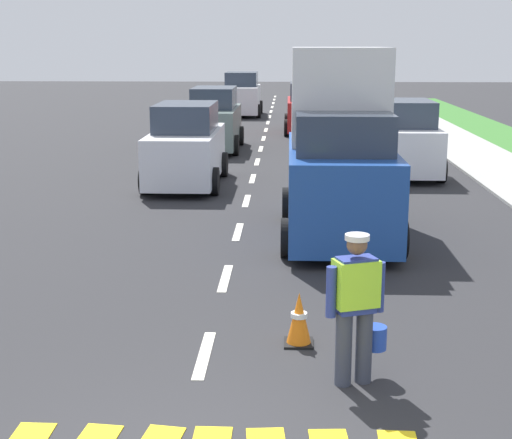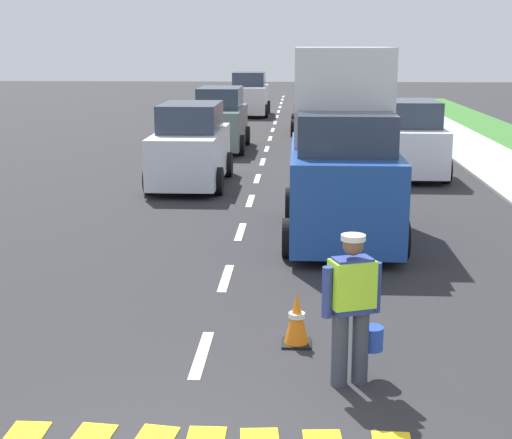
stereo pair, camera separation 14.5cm
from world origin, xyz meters
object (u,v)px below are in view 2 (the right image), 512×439
at_px(delivery_truck, 342,152).
at_px(car_oncoming_third, 249,95).
at_px(car_oncoming_lead, 191,147).
at_px(car_parked_far, 407,141).
at_px(road_worker, 353,302).
at_px(car_oncoming_second, 220,121).
at_px(traffic_cone_near, 297,319).
at_px(car_outgoing_far, 316,110).

xyz_separation_m(delivery_truck, car_oncoming_third, (-3.39, 24.69, -0.58)).
bearing_deg(delivery_truck, car_oncoming_lead, 125.30).
bearing_deg(delivery_truck, car_oncoming_third, 97.81).
bearing_deg(car_parked_far, road_worker, -100.14).
distance_m(road_worker, car_oncoming_lead, 12.19).
xyz_separation_m(road_worker, car_parked_far, (2.41, 13.49, 0.04)).
xyz_separation_m(delivery_truck, car_parked_far, (2.20, 6.90, -0.64)).
height_order(delivery_truck, car_oncoming_second, delivery_truck).
bearing_deg(traffic_cone_near, car_oncoming_lead, 104.73).
relative_size(car_oncoming_lead, car_outgoing_far, 1.01).
relative_size(traffic_cone_near, car_outgoing_far, 0.16).
bearing_deg(car_oncoming_lead, car_oncoming_second, 89.39).
relative_size(road_worker, car_oncoming_third, 0.41).
relative_size(car_oncoming_third, car_oncoming_second, 0.94).
relative_size(road_worker, delivery_truck, 0.36).
distance_m(traffic_cone_near, car_oncoming_second, 17.61).
xyz_separation_m(traffic_cone_near, delivery_truck, (0.81, 5.55, 1.28)).
distance_m(road_worker, car_outgoing_far, 23.73).
xyz_separation_m(car_oncoming_lead, car_parked_far, (5.81, 1.79, -0.01)).
bearing_deg(car_oncoming_lead, traffic_cone_near, -75.27).
bearing_deg(car_oncoming_second, car_oncoming_lead, -90.61).
bearing_deg(delivery_truck, traffic_cone_near, -98.33).
bearing_deg(road_worker, car_parked_far, 79.86).
height_order(car_outgoing_far, car_parked_far, car_parked_far).
xyz_separation_m(car_oncoming_third, car_parked_far, (5.58, -17.79, -0.05)).
bearing_deg(traffic_cone_near, car_oncoming_second, 98.93).
relative_size(car_oncoming_third, car_parked_far, 1.04).
distance_m(car_oncoming_lead, car_parked_far, 6.08).
bearing_deg(road_worker, car_oncoming_lead, 106.19).
bearing_deg(car_oncoming_lead, car_outgoing_far, 73.78).
xyz_separation_m(car_outgoing_far, car_parked_far, (2.31, -10.24, 0.01)).
bearing_deg(car_outgoing_far, delivery_truck, -89.61).
bearing_deg(car_oncoming_third, car_outgoing_far, -66.59).
height_order(traffic_cone_near, car_outgoing_far, car_outgoing_far).
distance_m(road_worker, car_parked_far, 13.71).
distance_m(delivery_truck, car_oncoming_lead, 6.29).
bearing_deg(car_oncoming_second, traffic_cone_near, -81.07).
xyz_separation_m(road_worker, car_oncoming_lead, (-3.40, 11.70, 0.05)).
height_order(car_oncoming_third, car_outgoing_far, car_oncoming_third).
relative_size(traffic_cone_near, delivery_truck, 0.14).
bearing_deg(road_worker, car_outgoing_far, 89.76).
height_order(traffic_cone_near, car_oncoming_third, car_oncoming_third).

